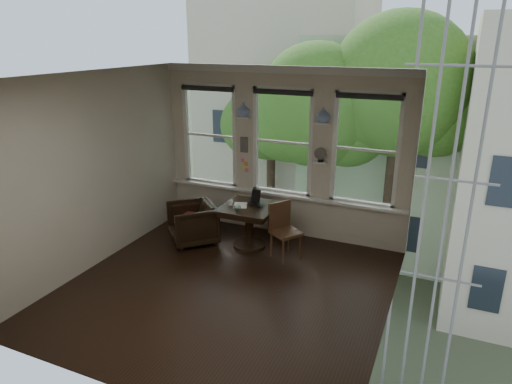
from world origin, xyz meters
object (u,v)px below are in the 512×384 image
at_px(side_chair_right, 286,232).
at_px(laptop, 253,205).
at_px(table, 249,227).
at_px(mug, 230,203).
at_px(armchair_left, 193,223).

height_order(side_chair_right, laptop, side_chair_right).
distance_m(table, side_chair_right, 0.74).
height_order(laptop, mug, mug).
xyz_separation_m(side_chair_right, mug, (-1.03, 0.06, 0.33)).
relative_size(armchair_left, laptop, 2.20).
relative_size(side_chair_right, laptop, 2.57).
bearing_deg(armchair_left, table, 58.51).
height_order(armchair_left, side_chair_right, side_chair_right).
relative_size(side_chair_right, mug, 9.81).
bearing_deg(table, mug, -163.49).
bearing_deg(mug, armchair_left, -168.22).
relative_size(table, side_chair_right, 0.98).
height_order(armchair_left, mug, mug).
xyz_separation_m(armchair_left, side_chair_right, (1.71, 0.08, 0.10)).
bearing_deg(mug, table, 16.51).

